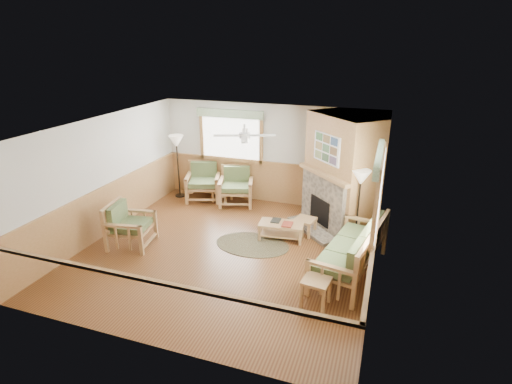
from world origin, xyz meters
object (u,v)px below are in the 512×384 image
(armchair_back_left, at_px, (203,182))
(armchair_back_right, at_px, (236,186))
(end_table_chairs, at_px, (222,193))
(end_table_sofa, at_px, (316,292))
(floor_lamp_right, at_px, (358,209))
(armchair_left, at_px, (131,225))
(coffee_table, at_px, (281,231))
(floor_lamp_left, at_px, (178,166))
(sofa, at_px, (350,249))
(footstool, at_px, (305,226))

(armchair_back_left, distance_m, armchair_back_right, 0.99)
(end_table_chairs, relative_size, end_table_sofa, 1.03)
(armchair_back_left, relative_size, floor_lamp_right, 0.59)
(armchair_left, distance_m, coffee_table, 3.32)
(floor_lamp_left, bearing_deg, sofa, -26.55)
(armchair_back_right, bearing_deg, footstool, -45.67)
(armchair_left, distance_m, footstool, 3.91)
(end_table_sofa, bearing_deg, floor_lamp_left, 141.23)
(coffee_table, bearing_deg, floor_lamp_left, 149.08)
(armchair_back_right, xyz_separation_m, armchair_left, (-1.29, -2.98, -0.01))
(sofa, relative_size, footstool, 5.02)
(end_table_chairs, height_order, floor_lamp_left, floor_lamp_left)
(end_table_sofa, height_order, floor_lamp_right, floor_lamp_right)
(end_table_chairs, bearing_deg, sofa, -34.30)
(armchair_left, bearing_deg, end_table_chairs, -26.09)
(armchair_back_right, relative_size, footstool, 2.25)
(coffee_table, distance_m, floor_lamp_right, 1.77)
(armchair_back_left, xyz_separation_m, end_table_chairs, (0.57, 0.00, -0.25))
(armchair_back_right, height_order, end_table_chairs, armchair_back_right)
(end_table_chairs, height_order, end_table_sofa, end_table_chairs)
(sofa, height_order, floor_lamp_left, floor_lamp_left)
(floor_lamp_left, bearing_deg, armchair_back_right, 1.06)
(armchair_left, xyz_separation_m, end_table_chairs, (0.86, 2.98, -0.22))
(armchair_back_right, bearing_deg, sofa, -54.09)
(sofa, bearing_deg, coffee_table, -108.93)
(sofa, distance_m, end_table_sofa, 1.31)
(coffee_table, height_order, end_table_chairs, end_table_chairs)
(armchair_left, relative_size, floor_lamp_left, 0.54)
(end_table_sofa, height_order, footstool, end_table_sofa)
(sofa, bearing_deg, floor_lamp_left, -105.55)
(sofa, height_order, coffee_table, sofa)
(armchair_back_right, xyz_separation_m, end_table_sofa, (2.94, -3.80, -0.25))
(armchair_back_right, bearing_deg, end_table_chairs, 163.45)
(floor_lamp_right, bearing_deg, end_table_sofa, -99.78)
(end_table_chairs, bearing_deg, armchair_left, -106.10)
(armchair_back_right, height_order, floor_lamp_left, floor_lamp_left)
(coffee_table, distance_m, end_table_chairs, 2.73)
(sofa, xyz_separation_m, end_table_sofa, (-0.41, -1.22, -0.26))
(sofa, xyz_separation_m, armchair_left, (-4.64, -0.40, -0.03))
(armchair_back_left, bearing_deg, coffee_table, -49.91)
(coffee_table, bearing_deg, armchair_left, -162.28)
(coffee_table, xyz_separation_m, end_table_sofa, (1.20, -2.15, 0.05))
(armchair_back_right, bearing_deg, floor_lamp_left, 164.51)
(armchair_left, bearing_deg, floor_lamp_left, -1.19)
(armchair_left, distance_m, floor_lamp_right, 4.92)
(sofa, height_order, armchair_back_right, sofa)
(end_table_sofa, xyz_separation_m, floor_lamp_left, (-4.69, 3.76, 0.65))
(end_table_chairs, xyz_separation_m, floor_lamp_left, (-1.32, -0.03, 0.64))
(floor_lamp_left, height_order, floor_lamp_right, floor_lamp_left)
(armchair_back_left, height_order, armchair_back_right, armchair_back_left)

